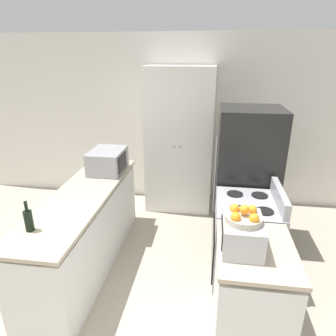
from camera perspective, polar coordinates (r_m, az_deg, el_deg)
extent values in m
cube|color=silver|center=(4.77, 2.49, 8.86)|extent=(7.00, 0.06, 2.60)
cube|color=silver|center=(3.58, -15.38, -11.67)|extent=(0.58, 2.18, 0.82)
cube|color=#B7A88E|center=(3.36, -16.14, -4.95)|extent=(0.60, 2.22, 0.04)
cube|color=silver|center=(2.78, 15.44, -22.57)|extent=(0.58, 0.76, 0.82)
cube|color=#B7A88E|center=(2.49, 16.49, -14.73)|extent=(0.60, 0.78, 0.04)
cube|color=white|center=(4.50, 2.21, 5.16)|extent=(0.98, 0.57, 2.15)
sphere|color=#B2B2B7|center=(4.22, 1.23, 4.09)|extent=(0.03, 0.03, 0.03)
sphere|color=#B2B2B7|center=(4.21, 2.31, 4.05)|extent=(0.03, 0.03, 0.03)
cube|color=#9E9EA3|center=(3.36, 14.41, -13.17)|extent=(0.64, 0.71, 0.89)
cube|color=black|center=(3.40, 8.57, -14.54)|extent=(0.02, 0.63, 0.49)
cube|color=#9E9EA3|center=(3.16, 20.52, -5.24)|extent=(0.06, 0.68, 0.16)
cylinder|color=black|center=(2.97, 13.03, -7.67)|extent=(0.17, 0.17, 0.01)
cylinder|color=black|center=(3.27, 12.62, -4.83)|extent=(0.17, 0.17, 0.01)
cylinder|color=black|center=(3.01, 17.93, -7.83)|extent=(0.17, 0.17, 0.01)
cylinder|color=black|center=(3.31, 17.05, -5.01)|extent=(0.17, 0.17, 0.01)
cube|color=black|center=(3.83, 14.62, -1.82)|extent=(0.73, 0.68, 1.72)
cylinder|color=gray|center=(3.59, 8.97, -1.40)|extent=(0.02, 0.02, 0.95)
cube|color=#939399|center=(3.85, -11.42, 1.37)|extent=(0.40, 0.52, 0.28)
cube|color=black|center=(3.75, -8.69, 1.03)|extent=(0.01, 0.32, 0.20)
cylinder|color=black|center=(2.80, -25.00, -9.12)|extent=(0.07, 0.07, 0.18)
cylinder|color=black|center=(2.74, -25.43, -6.62)|extent=(0.03, 0.03, 0.09)
cube|color=#B2B2B7|center=(2.40, 13.92, -12.06)|extent=(0.30, 0.42, 0.24)
cube|color=black|center=(2.39, 10.19, -11.94)|extent=(0.01, 0.29, 0.14)
cylinder|color=#B2A893|center=(2.31, 14.21, -9.28)|extent=(0.27, 0.27, 0.05)
sphere|color=orange|center=(2.35, 15.73, -7.67)|extent=(0.07, 0.07, 0.07)
sphere|color=orange|center=(2.34, 12.58, -7.56)|extent=(0.07, 0.07, 0.07)
sphere|color=orange|center=(2.23, 12.78, -9.13)|extent=(0.07, 0.07, 0.07)
sphere|color=orange|center=(2.24, 16.10, -9.23)|extent=(0.07, 0.07, 0.07)
sphere|color=orange|center=(2.27, 14.37, -7.66)|extent=(0.07, 0.07, 0.07)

